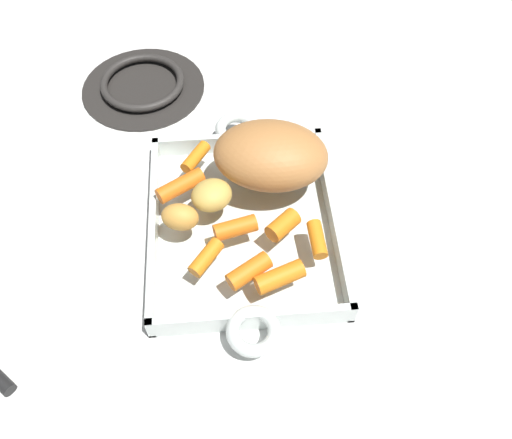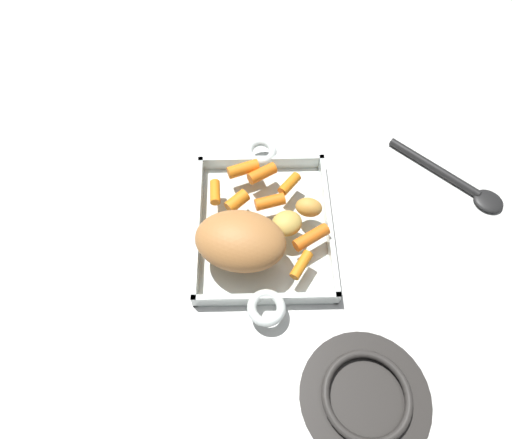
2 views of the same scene
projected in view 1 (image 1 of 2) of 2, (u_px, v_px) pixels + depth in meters
The scene contains 14 objects.
ground_plane at pixel (244, 229), 0.72m from camera, with size 2.25×2.25×0.00m, color silver.
roasting_dish at pixel (244, 224), 0.71m from camera, with size 0.38×0.24×0.04m.
pork_roast at pixel (271, 155), 0.69m from camera, with size 0.15×0.11×0.08m, color #B5763E.
baby_carrot_northeast at pixel (196, 157), 0.73m from camera, with size 0.02×0.02×0.05m, color orange.
baby_carrot_southeast at pixel (317, 239), 0.65m from camera, with size 0.02×0.02×0.05m, color orange.
baby_carrot_center_left at pixel (283, 225), 0.66m from camera, with size 0.02×0.02×0.04m, color orange.
baby_carrot_center_right at pixel (206, 257), 0.64m from camera, with size 0.02×0.02×0.05m, color orange.
baby_carrot_short at pixel (245, 271), 0.62m from camera, with size 0.02×0.02×0.05m, color orange.
baby_carrot_southwest at pixel (280, 277), 0.62m from camera, with size 0.02×0.02×0.06m, color orange.
baby_carrot_long at pixel (235, 228), 0.66m from camera, with size 0.02×0.02×0.05m, color orange.
baby_carrot_northwest at pixel (180, 186), 0.70m from camera, with size 0.02×0.02×0.06m, color orange.
potato_corner at pixel (212, 195), 0.68m from camera, with size 0.05×0.05×0.03m, color gold.
potato_near_roast at pixel (180, 217), 0.66m from camera, with size 0.05×0.03×0.03m, color gold.
stove_burner_rear at pixel (143, 85), 0.87m from camera, with size 0.20×0.20×0.02m.
Camera 1 is at (0.40, -0.02, 0.59)m, focal length 37.70 mm.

